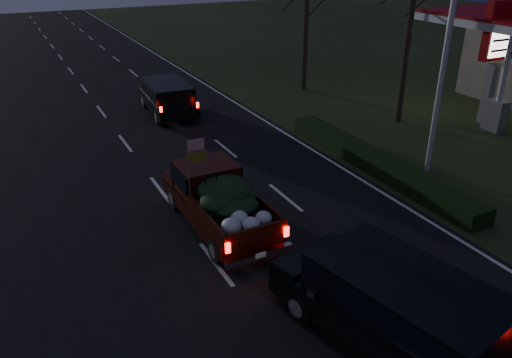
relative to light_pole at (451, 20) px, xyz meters
name	(u,v)px	position (x,y,z in m)	size (l,w,h in m)	color
ground	(216,264)	(-9.50, -2.00, -5.48)	(120.00, 120.00, 0.00)	black
road_asphalt	(216,264)	(-9.50, -2.00, -5.47)	(14.00, 120.00, 0.02)	black
hedge_row	(375,162)	(-1.70, 1.00, -5.18)	(1.00, 10.00, 0.60)	black
light_pole	(451,20)	(0.00, 0.00, 0.00)	(0.50, 0.90, 9.16)	silver
gas_price_pylon	(499,42)	(6.50, 2.99, -1.71)	(2.00, 0.41, 5.57)	gray
gas_canopy	(512,23)	(8.50, 4.00, -1.13)	(7.10, 6.10, 4.88)	silver
pickup_truck	(218,196)	(-8.60, -0.10, -4.52)	(1.92, 4.93, 2.58)	#330E06
lead_suv	(168,95)	(-6.53, 11.09, -4.48)	(2.21, 4.73, 1.33)	black
rear_suv	(400,304)	(-7.32, -6.52, -4.33)	(3.24, 5.64, 1.52)	black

